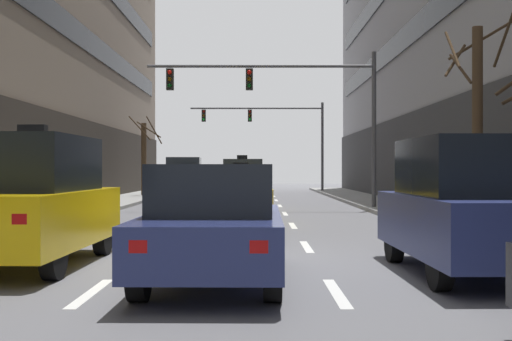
{
  "coord_description": "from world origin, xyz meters",
  "views": [
    {
      "loc": [
        0.55,
        -11.39,
        1.62
      ],
      "look_at": [
        0.5,
        10.43,
        1.57
      ],
      "focal_mm": 45.2,
      "sensor_mm": 36.0,
      "label": 1
    }
  ],
  "objects_px": {
    "car_parked_1": "(467,207)",
    "traffic_signal_1": "(277,127)",
    "street_tree_0": "(479,119)",
    "pedestrian_0": "(405,184)",
    "taxi_driving_5": "(243,197)",
    "street_tree_3": "(146,157)",
    "car_driving_0": "(186,179)",
    "taxi_driving_1": "(244,184)",
    "traffic_signal_0": "(295,97)",
    "pedestrian_1": "(433,189)",
    "car_driving_2": "(245,185)",
    "car_driving_4": "(216,225)",
    "taxi_driving_3": "(34,201)"
  },
  "relations": [
    {
      "from": "taxi_driving_3",
      "to": "pedestrian_0",
      "type": "distance_m",
      "value": 19.92
    },
    {
      "from": "street_tree_0",
      "to": "pedestrian_0",
      "type": "relative_size",
      "value": 3.64
    },
    {
      "from": "taxi_driving_3",
      "to": "car_parked_1",
      "type": "height_order",
      "value": "taxi_driving_3"
    },
    {
      "from": "car_driving_0",
      "to": "car_driving_4",
      "type": "xyz_separation_m",
      "value": [
        3.14,
        -24.4,
        -0.28
      ]
    },
    {
      "from": "taxi_driving_3",
      "to": "taxi_driving_5",
      "type": "bearing_deg",
      "value": 67.91
    },
    {
      "from": "taxi_driving_5",
      "to": "pedestrian_0",
      "type": "bearing_deg",
      "value": 52.87
    },
    {
      "from": "taxi_driving_5",
      "to": "traffic_signal_0",
      "type": "relative_size",
      "value": 0.49
    },
    {
      "from": "taxi_driving_1",
      "to": "street_tree_0",
      "type": "distance_m",
      "value": 12.14
    },
    {
      "from": "taxi_driving_1",
      "to": "car_driving_4",
      "type": "bearing_deg",
      "value": -90.12
    },
    {
      "from": "car_driving_2",
      "to": "street_tree_0",
      "type": "height_order",
      "value": "street_tree_0"
    },
    {
      "from": "taxi_driving_3",
      "to": "car_parked_1",
      "type": "bearing_deg",
      "value": -7.17
    },
    {
      "from": "taxi_driving_1",
      "to": "car_parked_1",
      "type": "height_order",
      "value": "taxi_driving_1"
    },
    {
      "from": "car_driving_2",
      "to": "taxi_driving_3",
      "type": "xyz_separation_m",
      "value": [
        -3.04,
        -23.64,
        0.31
      ]
    },
    {
      "from": "car_parked_1",
      "to": "pedestrian_1",
      "type": "height_order",
      "value": "car_parked_1"
    },
    {
      "from": "car_driving_0",
      "to": "traffic_signal_0",
      "type": "relative_size",
      "value": 0.52
    },
    {
      "from": "car_driving_0",
      "to": "taxi_driving_3",
      "type": "xyz_separation_m",
      "value": [
        0.01,
        -22.8,
        -0.02
      ]
    },
    {
      "from": "taxi_driving_5",
      "to": "street_tree_0",
      "type": "height_order",
      "value": "street_tree_0"
    },
    {
      "from": "pedestrian_0",
      "to": "traffic_signal_0",
      "type": "bearing_deg",
      "value": -152.99
    },
    {
      "from": "pedestrian_0",
      "to": "taxi_driving_3",
      "type": "bearing_deg",
      "value": -120.58
    },
    {
      "from": "car_parked_1",
      "to": "traffic_signal_0",
      "type": "height_order",
      "value": "traffic_signal_0"
    },
    {
      "from": "car_driving_0",
      "to": "taxi_driving_5",
      "type": "xyz_separation_m",
      "value": [
        3.3,
        -14.69,
        -0.3
      ]
    },
    {
      "from": "taxi_driving_1",
      "to": "car_driving_4",
      "type": "height_order",
      "value": "taxi_driving_1"
    },
    {
      "from": "taxi_driving_5",
      "to": "pedestrian_0",
      "type": "xyz_separation_m",
      "value": [
        6.84,
        9.04,
        0.19
      ]
    },
    {
      "from": "car_driving_2",
      "to": "pedestrian_0",
      "type": "relative_size",
      "value": 2.86
    },
    {
      "from": "car_driving_0",
      "to": "car_driving_2",
      "type": "bearing_deg",
      "value": 15.44
    },
    {
      "from": "car_driving_2",
      "to": "car_driving_0",
      "type": "bearing_deg",
      "value": -164.56
    },
    {
      "from": "taxi_driving_1",
      "to": "street_tree_3",
      "type": "height_order",
      "value": "street_tree_3"
    },
    {
      "from": "car_driving_0",
      "to": "taxi_driving_5",
      "type": "distance_m",
      "value": 15.06
    },
    {
      "from": "car_driving_2",
      "to": "taxi_driving_3",
      "type": "height_order",
      "value": "taxi_driving_3"
    },
    {
      "from": "taxi_driving_5",
      "to": "pedestrian_0",
      "type": "distance_m",
      "value": 11.34
    },
    {
      "from": "car_driving_0",
      "to": "traffic_signal_1",
      "type": "distance_m",
      "value": 13.14
    },
    {
      "from": "car_driving_2",
      "to": "pedestrian_1",
      "type": "distance_m",
      "value": 17.21
    },
    {
      "from": "car_parked_1",
      "to": "traffic_signal_1",
      "type": "height_order",
      "value": "traffic_signal_1"
    },
    {
      "from": "car_parked_1",
      "to": "street_tree_3",
      "type": "height_order",
      "value": "street_tree_3"
    },
    {
      "from": "car_parked_1",
      "to": "taxi_driving_3",
      "type": "bearing_deg",
      "value": 172.83
    },
    {
      "from": "pedestrian_1",
      "to": "taxi_driving_3",
      "type": "bearing_deg",
      "value": -139.6
    },
    {
      "from": "car_driving_4",
      "to": "pedestrian_1",
      "type": "bearing_deg",
      "value": 58.37
    },
    {
      "from": "traffic_signal_1",
      "to": "street_tree_0",
      "type": "distance_m",
      "value": 29.93
    },
    {
      "from": "car_driving_0",
      "to": "traffic_signal_1",
      "type": "bearing_deg",
      "value": 66.29
    },
    {
      "from": "car_driving_0",
      "to": "taxi_driving_1",
      "type": "xyz_separation_m",
      "value": [
        3.18,
        -7.55,
        -0.1
      ]
    },
    {
      "from": "taxi_driving_1",
      "to": "pedestrian_1",
      "type": "bearing_deg",
      "value": -55.08
    },
    {
      "from": "car_driving_4",
      "to": "pedestrian_0",
      "type": "relative_size",
      "value": 3.01
    },
    {
      "from": "taxi_driving_1",
      "to": "traffic_signal_0",
      "type": "xyz_separation_m",
      "value": [
        2.02,
        -0.61,
        3.47
      ]
    },
    {
      "from": "taxi_driving_3",
      "to": "traffic_signal_1",
      "type": "bearing_deg",
      "value": 81.59
    },
    {
      "from": "traffic_signal_1",
      "to": "street_tree_3",
      "type": "xyz_separation_m",
      "value": [
        -7.77,
        -8.27,
        -2.3
      ]
    },
    {
      "from": "car_parked_1",
      "to": "traffic_signal_0",
      "type": "distance_m",
      "value": 15.98
    },
    {
      "from": "car_driving_4",
      "to": "car_parked_1",
      "type": "bearing_deg",
      "value": 10.83
    },
    {
      "from": "street_tree_3",
      "to": "pedestrian_0",
      "type": "height_order",
      "value": "street_tree_3"
    },
    {
      "from": "pedestrian_0",
      "to": "pedestrian_1",
      "type": "bearing_deg",
      "value": -98.56
    },
    {
      "from": "car_driving_0",
      "to": "traffic_signal_1",
      "type": "xyz_separation_m",
      "value": [
        5.09,
        11.59,
        3.51
      ]
    }
  ]
}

